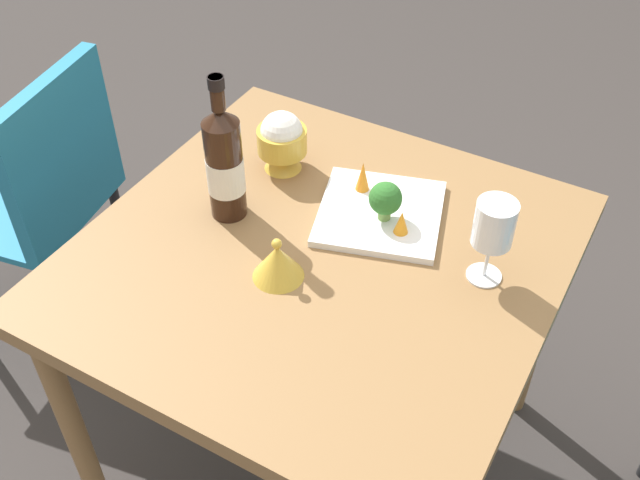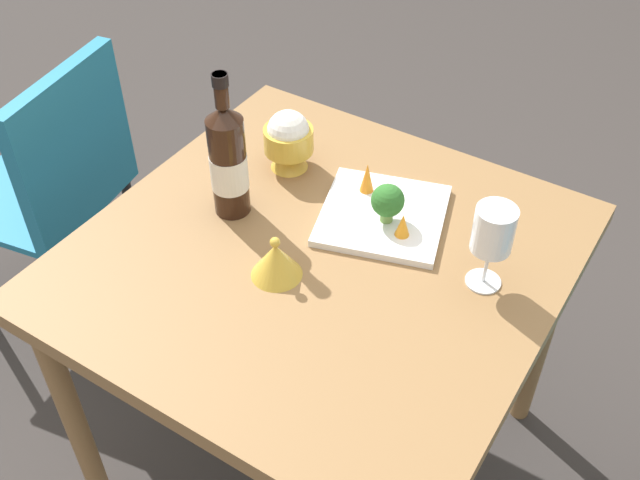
# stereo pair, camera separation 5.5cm
# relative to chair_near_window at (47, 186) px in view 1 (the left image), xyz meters

# --- Properties ---
(ground_plane) EXTENTS (8.00, 8.00, 0.00)m
(ground_plane) POSITION_rel_chair_near_window_xyz_m (-0.84, 0.04, -0.53)
(ground_plane) COLOR #383330
(dining_table) EXTENTS (0.91, 0.91, 0.72)m
(dining_table) POSITION_rel_chair_near_window_xyz_m (-0.84, 0.04, 0.11)
(dining_table) COLOR olive
(dining_table) RESTS_ON ground_plane
(chair_near_window) EXTENTS (0.46, 0.46, 0.85)m
(chair_near_window) POSITION_rel_chair_near_window_xyz_m (0.00, 0.00, 0.00)
(chair_near_window) COLOR teal
(chair_near_window) RESTS_ON ground_plane
(wine_bottle) EXTENTS (0.08, 0.08, 0.32)m
(wine_bottle) POSITION_rel_chair_near_window_xyz_m (-0.62, 0.03, 0.32)
(wine_bottle) COLOR black
(wine_bottle) RESTS_ON dining_table
(wine_glass) EXTENTS (0.08, 0.08, 0.18)m
(wine_glass) POSITION_rel_chair_near_window_xyz_m (-1.15, -0.05, 0.32)
(wine_glass) COLOR white
(wine_glass) RESTS_ON dining_table
(rice_bowl) EXTENTS (0.11, 0.11, 0.14)m
(rice_bowl) POSITION_rel_chair_near_window_xyz_m (-0.63, -0.15, 0.27)
(rice_bowl) COLOR gold
(rice_bowl) RESTS_ON dining_table
(rice_bowl_lid) EXTENTS (0.10, 0.10, 0.09)m
(rice_bowl_lid) POSITION_rel_chair_near_window_xyz_m (-0.80, 0.14, 0.23)
(rice_bowl_lid) COLOR gold
(rice_bowl_lid) RESTS_ON dining_table
(serving_plate) EXTENTS (0.31, 0.31, 0.02)m
(serving_plate) POSITION_rel_chair_near_window_xyz_m (-0.90, -0.11, 0.20)
(serving_plate) COLOR white
(serving_plate) RESTS_ON dining_table
(broccoli_floret) EXTENTS (0.07, 0.07, 0.09)m
(broccoli_floret) POSITION_rel_chair_near_window_xyz_m (-0.91, -0.09, 0.26)
(broccoli_floret) COLOR #729E4C
(broccoli_floret) RESTS_ON serving_plate
(carrot_garnish_left) EXTENTS (0.03, 0.03, 0.05)m
(carrot_garnish_left) POSITION_rel_chair_near_window_xyz_m (-0.96, -0.07, 0.23)
(carrot_garnish_left) COLOR orange
(carrot_garnish_left) RESTS_ON serving_plate
(carrot_garnish_right) EXTENTS (0.03, 0.03, 0.07)m
(carrot_garnish_right) POSITION_rel_chair_near_window_xyz_m (-0.83, -0.16, 0.24)
(carrot_garnish_right) COLOR orange
(carrot_garnish_right) RESTS_ON serving_plate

